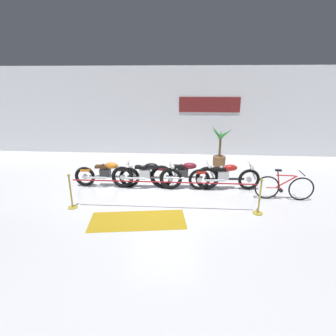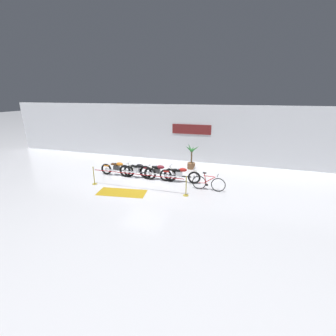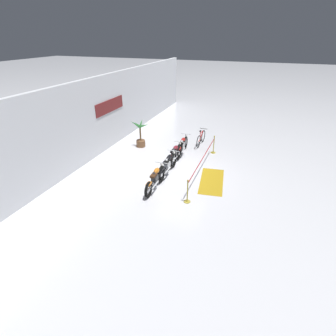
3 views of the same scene
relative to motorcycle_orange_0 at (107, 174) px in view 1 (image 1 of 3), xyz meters
The scene contains 11 objects.
ground_plane 2.11m from the motorcycle_orange_0, 16.28° to the right, with size 120.00×120.00×0.00m, color silver.
back_wall 5.22m from the motorcycle_orange_0, 66.42° to the left, with size 28.00×0.29×4.20m.
motorcycle_orange_0 is the anchor object (origin of this frame).
motorcycle_black_1 1.40m from the motorcycle_orange_0, ahead, with size 2.44×0.62×0.96m.
motorcycle_maroon_2 2.68m from the motorcycle_orange_0, ahead, with size 2.37×0.62×0.98m.
motorcycle_red_3 4.03m from the motorcycle_orange_0, ahead, with size 2.42×0.62×0.94m.
bicycle 5.80m from the motorcycle_orange_0, ahead, with size 1.78×0.48×0.98m.
potted_palm_left_of_row 4.98m from the motorcycle_orange_0, 33.08° to the left, with size 0.96×1.02×1.74m.
stanchion_far_left 1.93m from the motorcycle_orange_0, 59.88° to the right, with size 5.37×0.28×1.05m.
stanchion_mid_left 5.04m from the motorcycle_orange_0, 19.23° to the right, with size 0.28×0.28×1.05m.
floor_banner 2.74m from the motorcycle_orange_0, 57.18° to the right, with size 2.53×1.06×0.01m, color #B78E19.
Camera 1 is at (0.71, -7.80, 3.56)m, focal length 28.00 mm.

